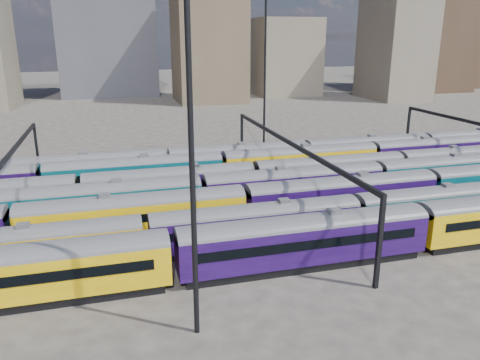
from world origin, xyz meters
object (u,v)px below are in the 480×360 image
object	(u,v)px
rake_0	(305,235)
rake_1	(146,232)
rake_2	(11,223)
mast_2	(191,132)

from	to	relation	value
rake_0	rake_1	world-z (taller)	rake_0
rake_2	mast_2	size ratio (longest dim) A/B	5.27
rake_0	rake_1	bearing A→B (deg)	159.32
rake_1	rake_2	size ratio (longest dim) A/B	0.92
rake_0	rake_1	size ratio (longest dim) A/B	1.28
rake_0	rake_1	distance (m)	14.16
rake_1	mast_2	bearing A→B (deg)	-78.73
rake_0	rake_2	world-z (taller)	rake_0
rake_0	mast_2	size ratio (longest dim) A/B	6.26
rake_0	rake_2	bearing A→B (deg)	158.32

